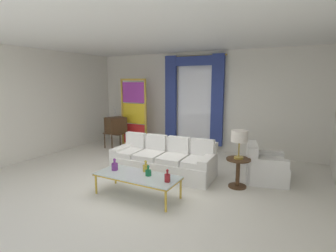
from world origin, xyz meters
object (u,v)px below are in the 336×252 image
armchair_white (263,168)px  peacock_figurine (139,144)px  bottle_amber_squat (167,177)px  round_side_table (238,170)px  table_lamp_brass (239,137)px  bottle_blue_decanter (115,166)px  vintage_tv (116,126)px  coffee_table (137,177)px  bottle_ruby_flask (146,168)px  bottle_crystal_tall (148,172)px  couch_white_long (164,161)px  stained_glass_divider (134,115)px

armchair_white → peacock_figurine: (-3.74, 0.76, -0.07)m
bottle_amber_squat → armchair_white: bearing=56.0°
round_side_table → table_lamp_brass: size_ratio=1.04×
bottle_blue_decanter → armchair_white: 3.13m
bottle_amber_squat → peacock_figurine: bearing=132.2°
vintage_tv → armchair_white: bearing=-8.8°
coffee_table → bottle_ruby_flask: (0.03, 0.24, 0.11)m
coffee_table → peacock_figurine: size_ratio=2.65×
bottle_crystal_tall → bottle_ruby_flask: (-0.17, 0.17, 0.01)m
bottle_blue_decanter → bottle_crystal_tall: bearing=4.2°
bottle_amber_squat → round_side_table: bottle_amber_squat is taller
coffee_table → round_side_table: (1.54, 1.30, -0.02)m
couch_white_long → peacock_figurine: size_ratio=3.97×
bottle_blue_decanter → bottle_crystal_tall: (0.74, 0.05, -0.02)m
vintage_tv → table_lamp_brass: (4.17, -1.31, 0.30)m
bottle_blue_decanter → stained_glass_divider: size_ratio=0.11×
round_side_table → stained_glass_divider: bearing=155.5°
couch_white_long → bottle_ruby_flask: size_ratio=10.90×
couch_white_long → bottle_crystal_tall: size_ratio=12.05×
vintage_tv → stained_glass_divider: stained_glass_divider is taller
table_lamp_brass → peacock_figurine: bearing=157.7°
coffee_table → armchair_white: size_ratio=1.62×
stained_glass_divider → peacock_figurine: 0.99m
bottle_ruby_flask → peacock_figurine: (-1.82, 2.42, -0.26)m
table_lamp_brass → vintage_tv: bearing=162.6°
vintage_tv → stained_glass_divider: bearing=42.8°
peacock_figurine → coffee_table: bearing=-56.1°
armchair_white → round_side_table: armchair_white is taller
coffee_table → bottle_blue_decanter: 0.55m
armchair_white → stained_glass_divider: size_ratio=0.44×
couch_white_long → bottle_ruby_flask: 1.09m
bottle_amber_squat → table_lamp_brass: size_ratio=0.39×
bottle_ruby_flask → armchair_white: armchair_white is taller
coffee_table → bottle_blue_decanter: bottle_blue_decanter is taller
bottle_blue_decanter → round_side_table: size_ratio=0.40×
armchair_white → coffee_table: bearing=-135.7°
bottle_amber_squat → table_lamp_brass: table_lamp_brass is taller
armchair_white → round_side_table: bearing=-123.8°
couch_white_long → bottle_ruby_flask: bearing=-80.3°
bottle_blue_decanter → bottle_ruby_flask: bottle_blue_decanter is taller
stained_glass_divider → vintage_tv: bearing=-137.2°
table_lamp_brass → couch_white_long: bearing=179.9°
peacock_figurine → bottle_ruby_flask: bearing=-53.0°
coffee_table → round_side_table: round_side_table is taller
couch_white_long → stained_glass_divider: size_ratio=1.08×
bottle_ruby_flask → bottle_blue_decanter: bearing=-158.5°
bottle_crystal_tall → round_side_table: size_ratio=0.33×
couch_white_long → bottle_crystal_tall: (0.35, -1.23, 0.17)m
bottle_amber_squat → bottle_crystal_tall: bearing=167.7°
table_lamp_brass → round_side_table: bearing=0.0°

